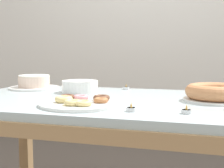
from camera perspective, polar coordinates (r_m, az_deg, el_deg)
name	(u,v)px	position (r m, az deg, el deg)	size (l,w,h in m)	color
wall_back	(158,19)	(3.26, 8.48, 11.62)	(8.00, 0.10, 2.60)	white
dining_table	(114,115)	(1.60, 0.28, -5.76)	(1.66, 0.94, 0.74)	silver
cake_chocolate_round	(34,83)	(2.06, -14.04, 0.18)	(0.32, 0.32, 0.09)	white
cake_golden_bundt	(215,93)	(1.58, 18.24, -1.56)	(0.30, 0.30, 0.08)	white
pastry_platter	(81,102)	(1.40, -5.74, -3.34)	(0.37, 0.37, 0.04)	white
plate_stack	(80,86)	(1.83, -5.88, -0.45)	(0.21, 0.21, 0.07)	white
tealight_right_edge	(131,109)	(1.26, 3.52, -4.57)	(0.04, 0.04, 0.04)	silver
tealight_centre	(186,111)	(1.24, 13.46, -4.84)	(0.04, 0.04, 0.04)	silver
tealight_left_edge	(126,88)	(1.96, 2.60, -0.70)	(0.04, 0.04, 0.04)	silver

